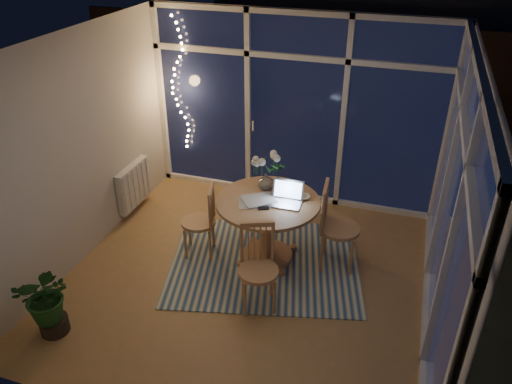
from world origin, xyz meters
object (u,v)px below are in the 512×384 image
laptop (285,194)px  potted_plant (48,302)px  flower_vase (266,181)px  chair_left (198,220)px  dining_table (268,230)px  chair_right (340,227)px  chair_front (259,269)px

laptop → potted_plant: (-1.86, -1.77, -0.55)m
laptop → flower_vase: laptop is taller
flower_vase → potted_plant: bearing=-127.4°
chair_left → dining_table: bearing=84.7°
chair_right → potted_plant: (-2.47, -1.93, -0.15)m
chair_front → flower_vase: (-0.25, 1.06, 0.43)m
dining_table → potted_plant: size_ratio=1.55×
chair_left → flower_vase: (0.71, 0.39, 0.45)m
flower_vase → laptop: bearing=-40.7°
dining_table → chair_front: 0.82m
chair_front → laptop: (0.05, 0.79, 0.46)m
dining_table → chair_right: (0.81, 0.14, 0.13)m
chair_right → potted_plant: 3.13m
chair_left → laptop: (1.01, 0.13, 0.47)m
chair_right → flower_vase: size_ratio=5.03×
flower_vase → chair_right: bearing=-6.7°
dining_table → chair_right: 0.83m
dining_table → laptop: bearing=-3.6°
chair_front → dining_table: bearing=78.3°
dining_table → flower_vase: bearing=112.2°
flower_vase → potted_plant: size_ratio=0.28×
chair_front → potted_plant: (-1.81, -0.98, -0.10)m
laptop → chair_front: bearing=-95.4°
laptop → flower_vase: (-0.31, 0.26, -0.02)m
chair_right → potted_plant: size_ratio=1.39×
chair_front → laptop: bearing=63.9°
dining_table → chair_left: 0.82m
chair_front → chair_left: bearing=123.0°
dining_table → laptop: (0.20, -0.01, 0.53)m
flower_vase → chair_left: bearing=-151.2°
chair_front → potted_plant: 2.06m
chair_right → potted_plant: chair_right is taller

